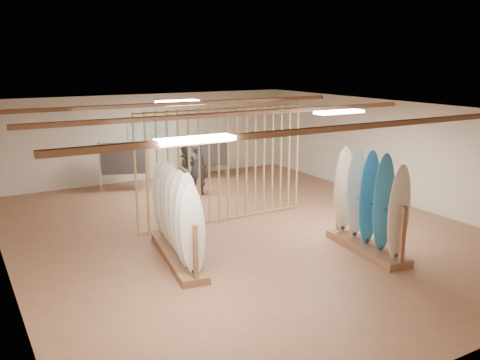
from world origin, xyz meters
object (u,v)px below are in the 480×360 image
rack_left (177,228)px  shopper_b (187,165)px  shopper_a (197,165)px  rack_right (368,219)px  clothing_rack_a (124,159)px  clothing_rack_b (209,154)px

rack_left → shopper_b: (2.27, 4.55, 0.21)m
shopper_a → rack_right: bearing=126.2°
clothing_rack_a → shopper_b: 1.94m
rack_left → clothing_rack_a: size_ratio=1.81×
rack_left → clothing_rack_a: (0.78, 5.77, 0.34)m
rack_right → clothing_rack_b: 7.43m
rack_left → shopper_b: rack_left is taller
rack_left → rack_right: bearing=-14.3°
rack_right → shopper_b: size_ratio=1.30×
shopper_a → shopper_b: shopper_a is taller
rack_right → clothing_rack_a: bearing=117.9°
shopper_a → shopper_b: (-0.22, 0.22, -0.02)m
shopper_a → clothing_rack_b: bearing=-101.4°
clothing_rack_a → shopper_a: (1.71, -1.44, -0.11)m
rack_right → shopper_a: rack_right is taller
rack_left → rack_right: 3.90m
rack_left → clothing_rack_a: rack_left is taller
clothing_rack_b → shopper_b: (-1.38, -1.33, -0.00)m
clothing_rack_a → shopper_a: 2.24m
rack_right → clothing_rack_a: size_ratio=1.47×
clothing_rack_b → shopper_a: size_ratio=0.75×
rack_right → shopper_a: size_ratio=1.27×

